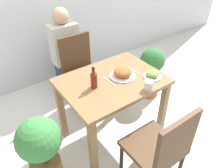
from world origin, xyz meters
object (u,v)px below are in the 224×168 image
food_plate (122,73)px  potted_plant_right (151,70)px  drink_cup (149,85)px  potted_plant_left (41,149)px  chair_far (81,68)px  person_figure (65,53)px  sauce_bottle (94,80)px  side_plate (152,75)px  chair_near (161,148)px

food_plate → potted_plant_right: (0.75, 0.31, -0.40)m
drink_cup → potted_plant_left: (-0.96, 0.22, -0.36)m
chair_far → potted_plant_right: 0.92m
potted_plant_right → person_figure: bearing=137.2°
food_plate → sauce_bottle: bearing=178.4°
side_plate → drink_cup: drink_cup is taller
chair_near → potted_plant_left: (-0.74, 0.62, -0.09)m
potted_plant_right → sauce_bottle: bearing=-164.0°
potted_plant_right → person_figure: size_ratio=0.59×
chair_near → food_plate: size_ratio=3.65×
food_plate → potted_plant_right: food_plate is taller
chair_far → potted_plant_left: size_ratio=1.25×
drink_cup → person_figure: person_figure is taller
chair_far → side_plate: size_ratio=5.31×
chair_near → food_plate: (0.16, 0.70, 0.27)m
chair_far → chair_near: bearing=-93.5°
side_plate → drink_cup: 0.20m
potted_plant_left → side_plate: bearing=-5.2°
sauce_bottle → drink_cup: bearing=-39.6°
food_plate → chair_far: bearing=96.2°
side_plate → potted_plant_left: size_ratio=0.23×
drink_cup → sauce_bottle: bearing=140.4°
potted_plant_right → person_figure: 1.16m
potted_plant_left → person_figure: bearing=55.0°
chair_far → food_plate: 0.76m
chair_far → potted_plant_left: chair_far is taller
food_plate → drink_cup: size_ratio=3.01×
food_plate → potted_plant_left: (-0.90, -0.08, -0.36)m
chair_far → person_figure: person_figure is taller
drink_cup → person_figure: (-0.15, 1.39, -0.22)m
drink_cup → potted_plant_left: 1.05m
chair_near → side_plate: (0.38, 0.52, 0.26)m
drink_cup → person_figure: bearing=96.0°
sauce_bottle → potted_plant_left: (-0.59, -0.09, -0.40)m
potted_plant_right → side_plate: bearing=-137.1°
chair_near → drink_cup: 0.53m
sauce_bottle → person_figure: 1.13m
potted_plant_left → sauce_bottle: bearing=8.3°
chair_near → potted_plant_left: bearing=-40.0°
side_plate → sauce_bottle: (-0.53, 0.19, 0.05)m
drink_cup → potted_plant_left: size_ratio=0.11×
potted_plant_left → potted_plant_right: bearing=13.3°
side_plate → sauce_bottle: sauce_bottle is taller
chair_near → side_plate: chair_near is taller
food_plate → potted_plant_right: size_ratio=0.36×
potted_plant_left → chair_far: bearing=43.3°
potted_plant_left → potted_plant_right: (1.65, 0.39, -0.04)m
food_plate → person_figure: bearing=94.6°
chair_near → food_plate: bearing=-103.1°
chair_far → potted_plant_right: chair_far is taller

